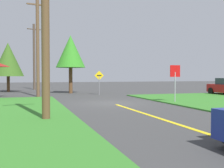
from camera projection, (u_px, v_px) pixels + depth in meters
ground_plane at (112, 103)px, 17.93m from camera, size 120.00×120.00×0.00m
lane_stripe_center at (174, 123)px, 10.31m from camera, size 0.20×14.00×0.01m
stop_sign at (175, 76)px, 18.13m from camera, size 0.79×0.09×2.56m
utility_pole_near at (45, 23)px, 10.85m from camera, size 1.80×0.40×7.79m
utility_pole_mid at (38, 45)px, 23.18m from camera, size 1.80×0.37×8.68m
utility_pole_far at (34, 56)px, 35.47m from camera, size 1.77×0.56×8.70m
direction_sign at (99, 80)px, 25.79m from camera, size 0.90×0.10×2.32m
oak_tree_left at (8, 60)px, 30.21m from camera, size 3.45×3.45×5.58m
pine_tree_center at (71, 52)px, 27.91m from camera, size 3.06×3.06×6.07m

